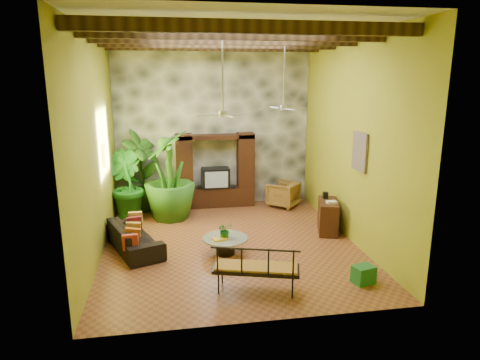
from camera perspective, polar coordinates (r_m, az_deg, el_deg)
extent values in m
plane|color=brown|center=(10.64, -1.32, -8.41)|extent=(7.00, 7.00, 0.00)
cube|color=silver|center=(9.90, -1.49, 19.47)|extent=(6.00, 7.00, 0.02)
cube|color=olive|center=(13.41, -3.56, 7.26)|extent=(6.00, 0.02, 5.00)
cube|color=olive|center=(10.00, -18.73, 4.32)|extent=(0.02, 7.00, 5.00)
cube|color=olive|center=(10.80, 14.62, 5.26)|extent=(0.02, 7.00, 5.00)
cube|color=#3E4046|center=(13.35, -3.53, 7.23)|extent=(5.98, 0.10, 4.98)
cube|color=#392712|center=(7.33, 1.58, 19.75)|extent=(5.95, 0.16, 0.22)
cube|color=#392712|center=(8.60, -0.19, 18.87)|extent=(5.95, 0.16, 0.22)
cube|color=#392712|center=(9.88, -1.48, 18.20)|extent=(5.95, 0.16, 0.22)
cube|color=#392712|center=(11.16, -2.48, 17.69)|extent=(5.95, 0.16, 0.22)
cube|color=#392712|center=(12.45, -3.26, 17.27)|extent=(5.95, 0.16, 0.22)
cube|color=black|center=(13.49, -3.26, -2.24)|extent=(2.40, 0.50, 0.60)
cube|color=black|center=(13.18, -7.43, 1.77)|extent=(0.50, 0.48, 2.00)
cube|color=black|center=(13.38, 0.73, 2.06)|extent=(0.50, 0.48, 2.00)
cube|color=black|center=(13.09, -3.37, 5.78)|extent=(2.40, 0.48, 0.12)
cube|color=black|center=(13.31, -3.28, 0.30)|extent=(0.85, 0.52, 0.62)
cube|color=#8C99A8|center=(13.05, -3.15, 0.03)|extent=(0.70, 0.02, 0.50)
cylinder|color=#A3A3A8|center=(9.43, -2.34, 14.27)|extent=(0.04, 0.04, 1.80)
cylinder|color=#A3A3A8|center=(9.46, -2.29, 8.82)|extent=(0.18, 0.18, 0.12)
cube|color=#A3A3A8|center=(9.61, -0.28, 8.78)|extent=(0.58, 0.26, 0.01)
cube|color=#A3A3A8|center=(9.80, -3.10, 8.86)|extent=(0.26, 0.58, 0.01)
cube|color=#A3A3A8|center=(9.33, -4.35, 8.60)|extent=(0.58, 0.26, 0.01)
cube|color=#A3A3A8|center=(9.13, -1.42, 8.52)|extent=(0.26, 0.58, 0.01)
cylinder|color=#A3A3A8|center=(11.35, 5.92, 14.13)|extent=(0.04, 0.04, 1.80)
cylinder|color=#A3A3A8|center=(11.38, 5.80, 9.59)|extent=(0.18, 0.18, 0.12)
cube|color=#A3A3A8|center=(11.57, 7.36, 9.52)|extent=(0.58, 0.26, 0.01)
cube|color=#A3A3A8|center=(11.70, 4.90, 9.63)|extent=(0.26, 0.58, 0.01)
cube|color=#A3A3A8|center=(11.21, 4.19, 9.46)|extent=(0.58, 0.26, 0.01)
cube|color=#A3A3A8|center=(11.08, 6.75, 9.35)|extent=(0.26, 0.58, 0.01)
cube|color=gold|center=(11.03, -17.59, 3.12)|extent=(0.06, 0.32, 0.55)
cube|color=#275C90|center=(10.28, 15.70, 3.65)|extent=(0.06, 0.70, 0.90)
imported|color=black|center=(10.47, -13.99, -7.37)|extent=(1.55, 2.29, 0.62)
imported|color=#925A35|center=(13.49, 5.78, -1.88)|extent=(1.20, 1.20, 0.78)
imported|color=#245717|center=(13.02, -12.92, 1.15)|extent=(1.52, 1.58, 2.50)
imported|color=#1B661D|center=(12.50, -15.03, -0.68)|extent=(1.40, 1.40, 2.00)
imported|color=#2B681B|center=(12.23, -9.40, 0.67)|extent=(1.47, 1.47, 2.56)
cylinder|color=black|center=(9.98, -1.97, -8.84)|extent=(0.44, 0.44, 0.36)
cylinder|color=#A8B4AF|center=(9.90, -1.98, -7.77)|extent=(1.04, 1.04, 0.04)
imported|color=#1C5D18|center=(9.83, -2.03, -6.67)|extent=(0.41, 0.38, 0.37)
cube|color=#F5F31A|center=(9.78, -2.70, -7.85)|extent=(0.37, 0.30, 0.03)
cube|color=black|center=(8.27, 2.18, -11.77)|extent=(1.71, 0.98, 0.07)
cube|color=#A76F2A|center=(8.26, 2.18, -11.52)|extent=(1.62, 0.91, 0.06)
cube|color=black|center=(7.90, 2.63, -10.90)|extent=(1.57, 0.50, 0.54)
cube|color=black|center=(11.48, 11.63, -4.77)|extent=(0.75, 1.14, 0.84)
cube|color=#1F7636|center=(9.01, 16.14, -12.00)|extent=(0.48, 0.40, 0.36)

